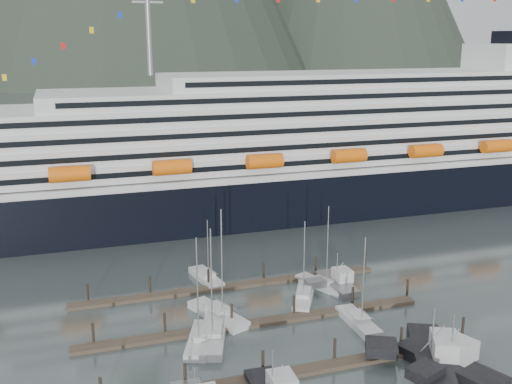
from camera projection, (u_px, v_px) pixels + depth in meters
ground at (298, 329)px, 79.18m from camera, size 1600.00×1600.00×0.00m
cruise_ship at (331, 154)px, 135.87m from camera, size 210.00×30.40×50.30m
dock_near at (291, 372)px, 68.45m from camera, size 48.18×2.28×3.20m
dock_mid at (256, 323)px, 80.42m from camera, size 48.18×2.28×3.20m
dock_far at (230, 286)px, 92.39m from camera, size 48.18×2.28×3.20m
sailboat_a at (200, 340)px, 75.35m from camera, size 5.91×9.80×14.89m
sailboat_b at (213, 336)px, 76.35m from camera, size 6.38×11.72×15.79m
sailboat_c at (218, 315)px, 82.31m from camera, size 6.68×11.06×16.35m
sailboat_d at (304, 297)px, 88.16m from camera, size 7.05×10.36×12.78m
sailboat_f at (206, 278)px, 95.16m from camera, size 4.01×9.34×10.76m
sailboat_g at (322, 285)px, 92.46m from camera, size 5.78×9.72×13.68m
sailboat_h at (358, 322)px, 80.36m from camera, size 2.64×9.01×13.12m
trawler_c at (429, 356)px, 70.52m from camera, size 12.67×15.41×7.80m
trawler_d at (449, 364)px, 68.90m from camera, size 10.93×13.42×7.71m
trawler_e at (336, 283)px, 92.13m from camera, size 7.42×9.73×6.22m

